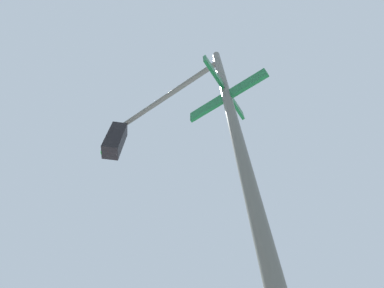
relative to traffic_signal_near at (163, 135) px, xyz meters
The scene contains 1 object.
traffic_signal_near is the anchor object (origin of this frame).
Camera 1 is at (-8.22, -5.88, 1.12)m, focal length 23.60 mm.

